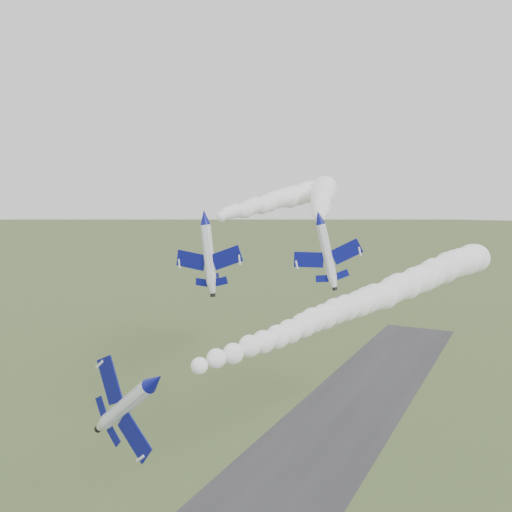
{
  "coord_description": "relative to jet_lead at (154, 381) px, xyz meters",
  "views": [
    {
      "loc": [
        37.28,
        -52.51,
        50.85
      ],
      "look_at": [
        2.6,
        17.46,
        41.83
      ],
      "focal_mm": 40.0,
      "sensor_mm": 36.0,
      "label": 1
    }
  ],
  "objects": [
    {
      "name": "smoke_trail_jet_pair_left",
      "position": [
        -17.84,
        67.64,
        16.0
      ],
      "size": [
        8.5,
        60.96,
        5.2
      ],
      "primitive_type": null,
      "rotation": [
        0.0,
        0.0,
        0.05
      ],
      "color": "white"
    },
    {
      "name": "jet_lead",
      "position": [
        0.0,
        0.0,
        0.0
      ],
      "size": [
        7.42,
        13.62,
        9.0
      ],
      "rotation": [
        0.0,
        0.91,
        -0.24
      ],
      "color": "white"
    },
    {
      "name": "jet_pair_left",
      "position": [
        -14.93,
        33.77,
        14.04
      ],
      "size": [
        11.57,
        13.94,
        3.49
      ],
      "rotation": [
        0.0,
        -0.11,
        0.05
      ],
      "color": "white"
    },
    {
      "name": "smoke_trail_jet_lead",
      "position": [
        11.7,
        39.72,
        2.73
      ],
      "size": [
        23.53,
        75.17,
        5.47
      ],
      "primitive_type": null,
      "rotation": [
        0.0,
        0.0,
        -0.24
      ],
      "color": "white"
    },
    {
      "name": "runway",
      "position": [
        -5.03,
        39.44,
        -32.62
      ],
      "size": [
        24.0,
        260.0,
        0.04
      ],
      "primitive_type": "cube",
      "color": "#2C2C2E",
      "rests_on": "ground"
    },
    {
      "name": "jet_pair_right",
      "position": [
        4.6,
        32.69,
        14.44
      ],
      "size": [
        9.57,
        11.35,
        3.41
      ],
      "rotation": [
        0.0,
        -0.23,
        0.33
      ],
      "color": "white"
    },
    {
      "name": "smoke_trail_jet_pair_right",
      "position": [
        -7.06,
        66.5,
        16.74
      ],
      "size": [
        27.45,
        65.18,
        5.79
      ],
      "primitive_type": null,
      "rotation": [
        0.0,
        0.0,
        0.33
      ],
      "color": "white"
    }
  ]
}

